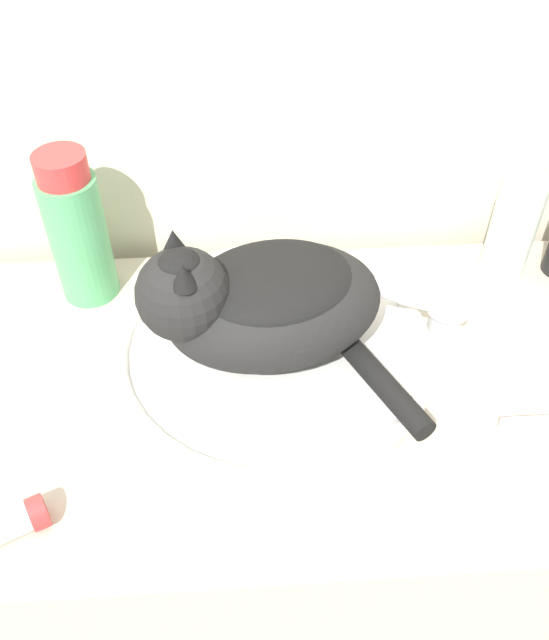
{
  "coord_description": "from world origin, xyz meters",
  "views": [
    {
      "loc": [
        -0.05,
        -0.29,
        1.5
      ],
      "look_at": [
        -0.01,
        0.27,
        0.94
      ],
      "focal_mm": 38.0,
      "sensor_mm": 36.0,
      "label": 1
    }
  ],
  "objects_px": {
    "faucet": "(442,301)",
    "cat": "(261,300)",
    "mouthwash_bottle": "(77,231)",
    "soap_pump_bottle": "(513,227)",
    "soap_bar": "(539,439)"
  },
  "relations": [
    {
      "from": "mouthwash_bottle",
      "to": "soap_pump_bottle",
      "type": "xyz_separation_m",
      "value": [
        0.61,
        0.0,
        -0.02
      ]
    },
    {
      "from": "mouthwash_bottle",
      "to": "soap_pump_bottle",
      "type": "height_order",
      "value": "mouthwash_bottle"
    },
    {
      "from": "faucet",
      "to": "mouthwash_bottle",
      "type": "distance_m",
      "value": 0.49
    },
    {
      "from": "faucet",
      "to": "cat",
      "type": "bearing_deg",
      "value": 0.48
    },
    {
      "from": "cat",
      "to": "soap_pump_bottle",
      "type": "height_order",
      "value": "cat"
    },
    {
      "from": "faucet",
      "to": "soap_bar",
      "type": "height_order",
      "value": "faucet"
    },
    {
      "from": "cat",
      "to": "faucet",
      "type": "distance_m",
      "value": 0.25
    },
    {
      "from": "mouthwash_bottle",
      "to": "soap_pump_bottle",
      "type": "relative_size",
      "value": 1.13
    },
    {
      "from": "faucet",
      "to": "soap_pump_bottle",
      "type": "relative_size",
      "value": 0.77
    },
    {
      "from": "cat",
      "to": "soap_pump_bottle",
      "type": "bearing_deg",
      "value": -166.25
    },
    {
      "from": "soap_pump_bottle",
      "to": "soap_bar",
      "type": "height_order",
      "value": "soap_pump_bottle"
    },
    {
      "from": "soap_bar",
      "to": "faucet",
      "type": "bearing_deg",
      "value": 115.04
    },
    {
      "from": "cat",
      "to": "soap_bar",
      "type": "bearing_deg",
      "value": 145.36
    },
    {
      "from": "soap_pump_bottle",
      "to": "soap_bar",
      "type": "distance_m",
      "value": 0.32
    },
    {
      "from": "soap_bar",
      "to": "soap_pump_bottle",
      "type": "bearing_deg",
      "value": 80.94
    }
  ]
}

